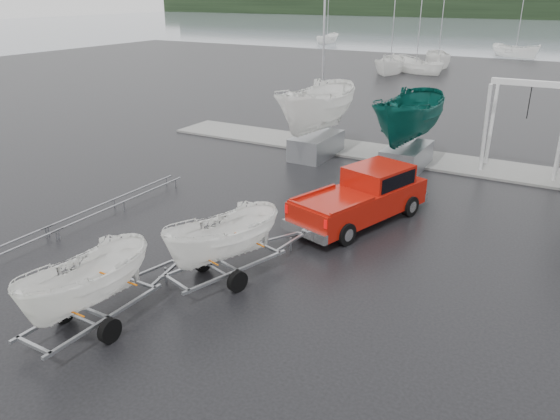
{
  "coord_description": "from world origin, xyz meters",
  "views": [
    {
      "loc": [
        5.67,
        -12.49,
        7.61
      ],
      "look_at": [
        -2.25,
        1.34,
        1.2
      ],
      "focal_mm": 35.0,
      "sensor_mm": 36.0,
      "label": 1
    }
  ],
  "objects_px": {
    "trailer_parked": "(81,241)",
    "boat_hoist": "(527,115)",
    "trailer_hitched": "(222,201)",
    "pickup_truck": "(365,194)"
  },
  "relations": [
    {
      "from": "trailer_hitched",
      "to": "boat_hoist",
      "type": "height_order",
      "value": "trailer_hitched"
    },
    {
      "from": "boat_hoist",
      "to": "trailer_hitched",
      "type": "bearing_deg",
      "value": -112.07
    },
    {
      "from": "pickup_truck",
      "to": "trailer_parked",
      "type": "relative_size",
      "value": 1.38
    },
    {
      "from": "pickup_truck",
      "to": "boat_hoist",
      "type": "xyz_separation_m",
      "value": [
        4.0,
        8.38,
        1.7
      ]
    },
    {
      "from": "boat_hoist",
      "to": "pickup_truck",
      "type": "bearing_deg",
      "value": -115.51
    },
    {
      "from": "trailer_hitched",
      "to": "trailer_parked",
      "type": "distance_m",
      "value": 3.85
    },
    {
      "from": "trailer_hitched",
      "to": "trailer_parked",
      "type": "height_order",
      "value": "trailer_hitched"
    },
    {
      "from": "boat_hoist",
      "to": "trailer_parked",
      "type": "bearing_deg",
      "value": -111.81
    },
    {
      "from": "trailer_hitched",
      "to": "trailer_parked",
      "type": "relative_size",
      "value": 1.02
    },
    {
      "from": "trailer_parked",
      "to": "boat_hoist",
      "type": "relative_size",
      "value": 1.03
    }
  ]
}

